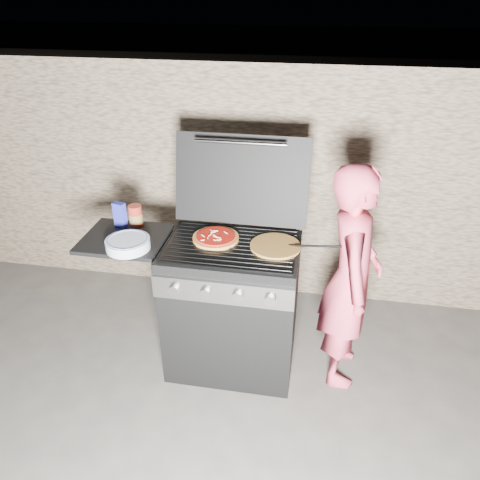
% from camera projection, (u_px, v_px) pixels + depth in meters
% --- Properties ---
extents(ground, '(50.00, 50.00, 0.00)m').
position_uv_depth(ground, '(233.00, 360.00, 3.21)').
color(ground, '#423E3A').
extents(stone_wall, '(8.00, 0.35, 1.80)m').
position_uv_depth(stone_wall, '(257.00, 180.00, 3.66)').
color(stone_wall, gray).
rests_on(stone_wall, ground).
extents(gas_grill, '(1.34, 0.79, 0.91)m').
position_uv_depth(gas_grill, '(194.00, 303.00, 3.02)').
color(gas_grill, black).
rests_on(gas_grill, ground).
extents(pizza_topped, '(0.33, 0.33, 0.03)m').
position_uv_depth(pizza_topped, '(216.00, 237.00, 2.81)').
color(pizza_topped, '#A8743E').
rests_on(pizza_topped, gas_grill).
extents(pizza_plain, '(0.36, 0.36, 0.02)m').
position_uv_depth(pizza_plain, '(275.00, 246.00, 2.73)').
color(pizza_plain, gold).
rests_on(pizza_plain, gas_grill).
extents(sauce_jar, '(0.11, 0.11, 0.13)m').
position_uv_depth(sauce_jar, '(136.00, 215.00, 2.97)').
color(sauce_jar, '#A52B1F').
rests_on(sauce_jar, gas_grill).
extents(blue_carton, '(0.08, 0.06, 0.16)m').
position_uv_depth(blue_carton, '(120.00, 215.00, 2.95)').
color(blue_carton, '#262DAA').
rests_on(blue_carton, gas_grill).
extents(plate_stack, '(0.28, 0.28, 0.06)m').
position_uv_depth(plate_stack, '(128.00, 244.00, 2.73)').
color(plate_stack, silver).
rests_on(plate_stack, gas_grill).
extents(person, '(0.35, 0.53, 1.44)m').
position_uv_depth(person, '(351.00, 279.00, 2.79)').
color(person, '#DF465F').
rests_on(person, ground).
extents(tongs, '(0.46, 0.09, 0.09)m').
position_uv_depth(tongs, '(322.00, 246.00, 2.65)').
color(tongs, black).
rests_on(tongs, gas_grill).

